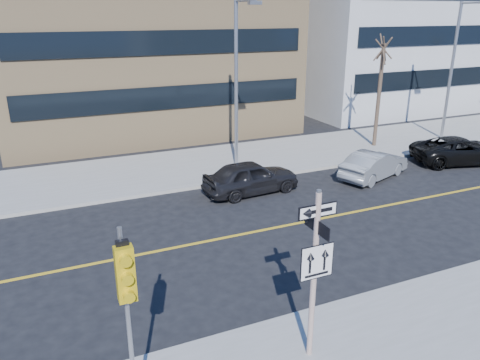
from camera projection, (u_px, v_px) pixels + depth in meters
name	position (u px, v px, depth m)	size (l,w,h in m)	color
ground	(261.00, 301.00, 13.03)	(120.00, 120.00, 0.00)	black
far_sidewalk	(429.00, 135.00, 30.16)	(66.00, 6.00, 0.15)	gray
road_centerline	(461.00, 191.00, 21.03)	(40.00, 0.14, 0.01)	gold
sign_pole	(315.00, 267.00, 10.04)	(0.92, 0.92, 4.06)	white
traffic_signal	(127.00, 289.00, 8.19)	(0.32, 0.45, 4.00)	gray
parked_car_a	(251.00, 177.00, 20.58)	(4.30, 1.73, 1.46)	black
parked_car_b	(374.00, 165.00, 22.43)	(4.07, 1.42, 1.34)	gray
parked_car_c	(460.00, 150.00, 24.66)	(4.99, 2.30, 1.39)	black
streetlight_a	(238.00, 75.00, 22.19)	(0.55, 2.25, 8.00)	gray
streetlight_b	(456.00, 63.00, 27.50)	(0.55, 2.25, 8.00)	gray
street_tree_west	(383.00, 51.00, 25.81)	(1.80, 1.80, 6.35)	#3D2F24
building_grey_mid	(389.00, 13.00, 40.24)	(20.00, 16.00, 15.00)	#AEB1B4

